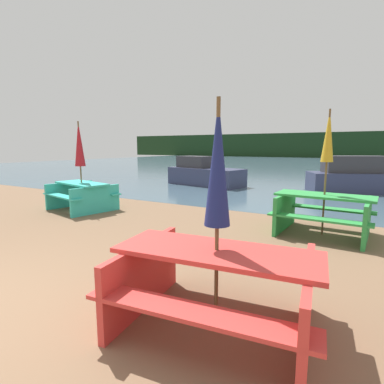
% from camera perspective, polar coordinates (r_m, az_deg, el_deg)
% --- Properties ---
extents(water, '(60.00, 50.00, 0.00)m').
position_cam_1_polar(water, '(32.66, 23.65, 4.87)').
color(water, '#425B6B').
rests_on(water, ground_plane).
extents(far_treeline, '(80.00, 1.60, 4.00)m').
position_cam_1_polar(far_treeline, '(52.54, 26.25, 8.03)').
color(far_treeline, '#193319').
rests_on(far_treeline, water).
extents(picnic_table_red, '(2.04, 1.59, 0.76)m').
position_cam_1_polar(picnic_table_red, '(2.94, 4.65, -16.36)').
color(picnic_table_red, red).
rests_on(picnic_table_red, ground_plane).
extents(picnic_table_teal, '(1.92, 1.69, 0.75)m').
position_cam_1_polar(picnic_table_teal, '(8.68, -20.22, -0.25)').
color(picnic_table_teal, '#33B7A8').
rests_on(picnic_table_teal, ground_plane).
extents(picnic_table_green, '(1.85, 1.48, 0.79)m').
position_cam_1_polar(picnic_table_green, '(6.37, 23.74, -3.30)').
color(picnic_table_green, green).
rests_on(picnic_table_green, ground_plane).
extents(umbrella_navy, '(0.24, 0.24, 2.13)m').
position_cam_1_polar(umbrella_navy, '(2.68, 4.93, 5.11)').
color(umbrella_navy, brown).
rests_on(umbrella_navy, ground_plane).
extents(umbrella_gold, '(0.23, 0.23, 2.41)m').
position_cam_1_polar(umbrella_gold, '(6.25, 24.52, 9.35)').
color(umbrella_gold, brown).
rests_on(umbrella_gold, ground_plane).
extents(umbrella_crimson, '(0.27, 0.27, 2.38)m').
position_cam_1_polar(umbrella_crimson, '(8.59, -20.67, 8.44)').
color(umbrella_crimson, brown).
rests_on(umbrella_crimson, ground_plane).
extents(boat, '(3.71, 2.05, 1.29)m').
position_cam_1_polar(boat, '(13.51, 2.26, 3.44)').
color(boat, '#333856').
rests_on(boat, water).
extents(boat_second, '(5.04, 3.23, 1.38)m').
position_cam_1_polar(boat_second, '(13.13, 31.19, 2.14)').
color(boat_second, '#333856').
rests_on(boat_second, water).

